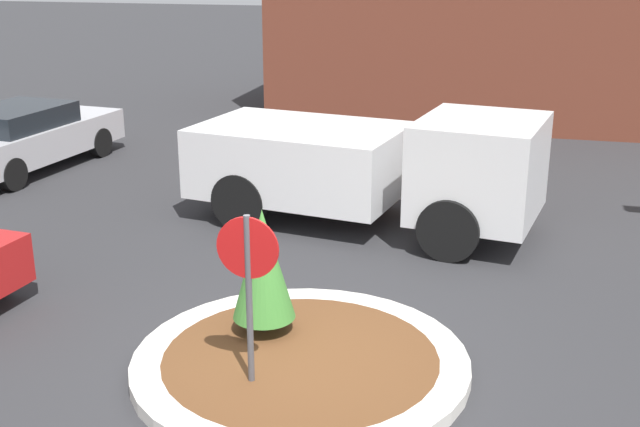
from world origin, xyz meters
name	(u,v)px	position (x,y,z in m)	size (l,w,h in m)	color
ground_plane	(301,369)	(0.00, 0.00, 0.00)	(120.00, 120.00, 0.00)	#2D2D30
traffic_island	(301,362)	(0.00, 0.00, 0.08)	(3.88, 3.88, 0.16)	beige
stop_sign	(248,274)	(-0.37, -0.65, 1.41)	(0.67, 0.07, 2.05)	#4C4C51
island_shrub	(263,264)	(-0.60, 0.52, 1.04)	(0.76, 0.76, 1.56)	brown
utility_truck	(368,164)	(-0.23, 5.23, 1.09)	(6.23, 3.27, 2.04)	silver
storefront_building	(538,3)	(2.49, 16.02, 3.18)	(14.31, 6.07, 6.35)	brown
parked_sedan_silver	(23,137)	(-8.22, 7.05, 0.73)	(2.38, 4.96, 1.42)	#B7B7BC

